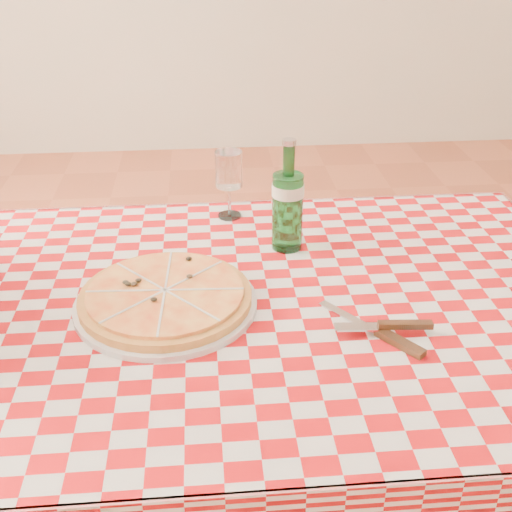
{
  "coord_description": "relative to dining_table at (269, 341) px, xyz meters",
  "views": [
    {
      "loc": [
        -0.11,
        -1.01,
        1.42
      ],
      "look_at": [
        -0.02,
        0.06,
        0.82
      ],
      "focal_mm": 45.0,
      "sensor_mm": 36.0,
      "label": 1
    }
  ],
  "objects": [
    {
      "name": "dining_table",
      "position": [
        0.0,
        0.0,
        0.0
      ],
      "size": [
        1.2,
        0.8,
        0.75
      ],
      "color": "brown",
      "rests_on": "ground"
    },
    {
      "name": "tablecloth",
      "position": [
        0.0,
        0.0,
        0.09
      ],
      "size": [
        1.3,
        0.9,
        0.01
      ],
      "primitive_type": "cube",
      "color": "#95090C",
      "rests_on": "dining_table"
    },
    {
      "name": "pizza_plate",
      "position": [
        -0.19,
        -0.01,
        0.12
      ],
      "size": [
        0.35,
        0.35,
        0.04
      ],
      "primitive_type": null,
      "rotation": [
        0.0,
        0.0,
        -0.05
      ],
      "color": "#D38C46",
      "rests_on": "tablecloth"
    },
    {
      "name": "water_bottle",
      "position": [
        0.06,
        0.2,
        0.22
      ],
      "size": [
        0.07,
        0.07,
        0.24
      ],
      "primitive_type": null,
      "rotation": [
        0.0,
        0.0,
        0.07
      ],
      "color": "#175F24",
      "rests_on": "tablecloth"
    },
    {
      "name": "wine_glass",
      "position": [
        -0.06,
        0.37,
        0.18
      ],
      "size": [
        0.07,
        0.07,
        0.16
      ],
      "primitive_type": null,
      "rotation": [
        0.0,
        0.0,
        -0.15
      ],
      "color": "white",
      "rests_on": "tablecloth"
    },
    {
      "name": "cutlery",
      "position": [
        0.17,
        -0.13,
        0.11
      ],
      "size": [
        0.3,
        0.28,
        0.03
      ],
      "primitive_type": null,
      "rotation": [
        0.0,
        0.0,
        -0.43
      ],
      "color": "silver",
      "rests_on": "tablecloth"
    }
  ]
}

